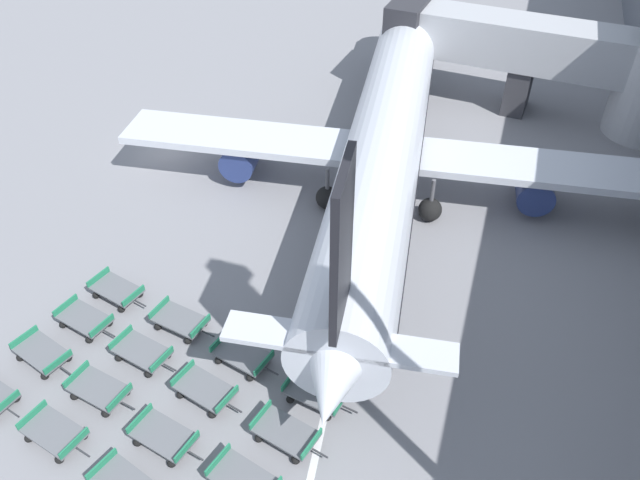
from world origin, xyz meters
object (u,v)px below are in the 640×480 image
airplane (387,133)px  baggage_dolly_row_mid_a_col_c (164,436)px  baggage_dolly_row_near_col_b (55,433)px  baggage_dolly_row_mid_b_col_c (205,390)px  baggage_dolly_row_mid_b_col_d (286,433)px  baggage_dolly_row_far_col_c (242,355)px  baggage_dolly_row_mid_a_col_a (42,354)px  baggage_dolly_row_mid_a_col_d (244,480)px  baggage_dolly_row_mid_a_col_b (99,390)px  baggage_dolly_row_far_col_b (180,321)px  baggage_dolly_row_mid_b_col_a (85,320)px  baggage_dolly_row_far_col_a (117,290)px  baggage_dolly_row_far_col_d (316,393)px  baggage_dolly_row_mid_b_col_b (142,352)px

airplane → baggage_dolly_row_mid_a_col_c: bearing=-101.1°
baggage_dolly_row_near_col_b → baggage_dolly_row_mid_b_col_c: bearing=37.9°
baggage_dolly_row_mid_b_col_d → baggage_dolly_row_far_col_c: (-3.22, 3.08, 0.00)m
baggage_dolly_row_mid_a_col_a → baggage_dolly_row_far_col_c: (8.53, 2.67, 0.00)m
baggage_dolly_row_mid_a_col_d → baggage_dolly_row_far_col_c: (-2.44, 5.44, 0.00)m
baggage_dolly_row_mid_a_col_b → baggage_dolly_row_far_col_c: bearing=35.6°
baggage_dolly_row_far_col_b → baggage_dolly_row_near_col_b: bearing=-105.5°
baggage_dolly_row_mid_b_col_d → baggage_dolly_row_far_col_c: same height
baggage_dolly_row_mid_b_col_c → baggage_dolly_row_mid_b_col_d: same height
baggage_dolly_row_mid_b_col_d → baggage_dolly_row_mid_b_col_c: bearing=167.5°
baggage_dolly_row_far_col_b → baggage_dolly_row_mid_b_col_a: bearing=-162.9°
baggage_dolly_row_mid_a_col_d → baggage_dolly_row_mid_b_col_d: (0.78, 2.36, 0.00)m
baggage_dolly_row_mid_a_col_d → baggage_dolly_row_mid_b_col_d: same height
baggage_dolly_row_mid_a_col_b → baggage_dolly_row_far_col_b: (1.41, 4.59, 0.00)m
baggage_dolly_row_far_col_a → baggage_dolly_row_far_col_d: (11.31, -2.74, 0.00)m
airplane → baggage_dolly_row_far_col_a: airplane is taller
baggage_dolly_row_mid_a_col_d → baggage_dolly_row_mid_b_col_b: same height
baggage_dolly_row_mid_b_col_c → baggage_dolly_row_mid_a_col_a: bearing=-176.5°
airplane → baggage_dolly_row_mid_b_col_a: 19.40m
baggage_dolly_row_mid_a_col_b → baggage_dolly_row_mid_a_col_a: bearing=165.5°
baggage_dolly_row_mid_b_col_a → baggage_dolly_row_far_col_c: bearing=2.3°
baggage_dolly_row_mid_a_col_b → baggage_dolly_row_mid_b_col_d: size_ratio=1.00×
baggage_dolly_row_near_col_b → baggage_dolly_row_mid_a_col_d: same height
airplane → baggage_dolly_row_mid_b_col_b: bearing=-112.7°
baggage_dolly_row_mid_a_col_a → baggage_dolly_row_mid_b_col_b: bearing=19.0°
baggage_dolly_row_near_col_b → baggage_dolly_row_far_col_d: (9.27, 5.02, 0.00)m
baggage_dolly_row_far_col_c → baggage_dolly_row_mid_b_col_a: bearing=-177.7°
baggage_dolly_row_far_col_a → baggage_dolly_row_far_col_b: (3.96, -0.84, 0.00)m
baggage_dolly_row_far_col_d → airplane: bearing=93.7°
baggage_dolly_row_near_col_b → baggage_dolly_row_mid_b_col_d: size_ratio=1.00×
airplane → baggage_dolly_row_mid_b_col_a: bearing=-123.7°
baggage_dolly_row_mid_b_col_c → baggage_dolly_row_far_col_b: size_ratio=1.00×
baggage_dolly_row_mid_b_col_a → baggage_dolly_row_far_col_a: same height
airplane → baggage_dolly_row_mid_b_col_d: (0.53, -18.70, -3.10)m
baggage_dolly_row_mid_a_col_d → baggage_dolly_row_far_col_a: same height
baggage_dolly_row_mid_b_col_a → baggage_dolly_row_mid_b_col_c: same height
baggage_dolly_row_mid_b_col_c → baggage_dolly_row_mid_a_col_b: bearing=-162.0°
baggage_dolly_row_far_col_d → baggage_dolly_row_mid_b_col_b: bearing=-177.7°
baggage_dolly_row_mid_a_col_c → baggage_dolly_row_mid_b_col_a: size_ratio=1.00×
baggage_dolly_row_far_col_c → baggage_dolly_row_far_col_d: same height
baggage_dolly_row_near_col_b → airplane: bearing=69.1°
baggage_dolly_row_mid_b_col_b → baggage_dolly_row_mid_a_col_c: bearing=-49.1°
baggage_dolly_row_mid_a_col_b → baggage_dolly_row_mid_a_col_d: same height
airplane → baggage_dolly_row_mid_a_col_c: 20.95m
baggage_dolly_row_far_col_d → baggage_dolly_row_near_col_b: bearing=-151.6°
baggage_dolly_row_mid_a_col_c → baggage_dolly_row_far_col_c: bearing=74.5°
baggage_dolly_row_mid_a_col_c → baggage_dolly_row_mid_b_col_a: bearing=146.4°
baggage_dolly_row_mid_a_col_c → baggage_dolly_row_far_col_d: same height
baggage_dolly_row_near_col_b → baggage_dolly_row_mid_a_col_b: same height
baggage_dolly_row_mid_b_col_b → baggage_dolly_row_far_col_a: bearing=136.4°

